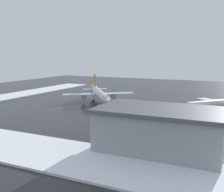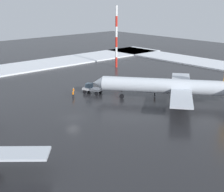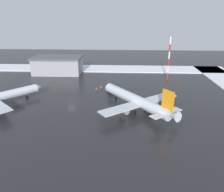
# 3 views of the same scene
# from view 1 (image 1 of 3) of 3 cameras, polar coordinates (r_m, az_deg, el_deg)

# --- Properties ---
(ground_plane) EXTENTS (240.00, 240.00, 0.00)m
(ground_plane) POSITION_cam_1_polar(r_m,az_deg,el_deg) (98.95, 7.44, -2.81)
(ground_plane) COLOR #232326
(snow_bank_far) EXTENTS (152.00, 16.00, 0.43)m
(snow_bank_far) POSITION_cam_1_polar(r_m,az_deg,el_deg) (55.38, -9.54, -11.80)
(snow_bank_far) COLOR white
(snow_bank_far) RESTS_ON ground_plane
(snow_bank_left) EXTENTS (14.00, 116.00, 0.43)m
(snow_bank_left) POSITION_cam_1_polar(r_m,az_deg,el_deg) (135.44, -20.54, -0.13)
(snow_bank_left) COLOR white
(snow_bank_left) RESTS_ON ground_plane
(airplane_parked_portside) EXTENTS (26.28, 29.73, 10.45)m
(airplane_parked_portside) POSITION_cam_1_polar(r_m,az_deg,el_deg) (112.76, -2.59, 0.42)
(airplane_parked_portside) COLOR silver
(airplane_parked_portside) RESTS_ON ground_plane
(airplane_parked_starboard) EXTENTS (24.60, 26.27, 9.59)m
(airplane_parked_starboard) POSITION_cam_1_polar(r_m,az_deg,el_deg) (99.15, 21.65, -1.46)
(airplane_parked_starboard) COLOR silver
(airplane_parked_starboard) RESTS_ON ground_plane
(pushback_tug) EXTENTS (3.76, 5.09, 2.50)m
(pushback_tug) POSITION_cam_1_polar(r_m,az_deg,el_deg) (94.11, -2.52, -2.54)
(pushback_tug) COLOR silver
(pushback_tug) RESTS_ON ground_plane
(ground_crew_beside_wing) EXTENTS (0.36, 0.36, 1.71)m
(ground_crew_beside_wing) POSITION_cam_1_polar(r_m,az_deg,el_deg) (90.63, -0.95, -3.16)
(ground_crew_beside_wing) COLOR black
(ground_crew_beside_wing) RESTS_ON ground_plane
(ground_crew_near_tug) EXTENTS (0.36, 0.36, 1.71)m
(ground_crew_near_tug) POSITION_cam_1_polar(r_m,az_deg,el_deg) (91.79, 0.61, -3.01)
(ground_crew_near_tug) COLOR black
(ground_crew_near_tug) RESTS_ON ground_plane
(ground_crew_by_nose_gear) EXTENTS (0.36, 0.36, 1.71)m
(ground_crew_by_nose_gear) POSITION_cam_1_polar(r_m,az_deg,el_deg) (108.84, -4.18, -1.21)
(ground_crew_by_nose_gear) COLOR black
(ground_crew_by_nose_gear) RESTS_ON ground_plane
(cargo_hangar) EXTENTS (25.14, 15.23, 8.80)m
(cargo_hangar) POSITION_cam_1_polar(r_m,az_deg,el_deg) (56.88, 9.82, -6.79)
(cargo_hangar) COLOR gray
(cargo_hangar) RESTS_ON ground_plane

